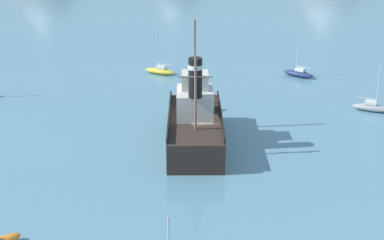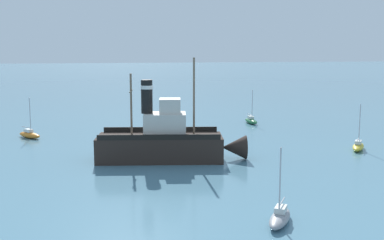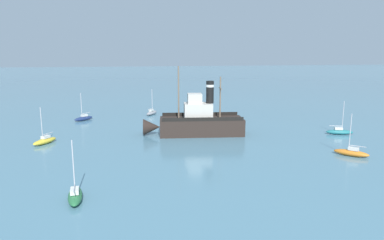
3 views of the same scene
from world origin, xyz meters
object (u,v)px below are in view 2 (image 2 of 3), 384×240
old_tugboat (166,141)px  sailboat_orange (30,134)px  sailboat_grey (280,217)px  sailboat_yellow (358,146)px  sailboat_green (251,121)px

old_tugboat → sailboat_orange: size_ratio=3.01×
sailboat_grey → sailboat_yellow: 24.90m
old_tugboat → sailboat_yellow: 20.78m
sailboat_grey → sailboat_green: (-38.39, 10.68, 0.00)m
sailboat_orange → sailboat_grey: bearing=30.1°
sailboat_green → sailboat_grey: bearing=-15.5°
sailboat_grey → old_tugboat: bearing=-166.2°
sailboat_grey → sailboat_green: bearing=164.5°
old_tugboat → sailboat_grey: size_ratio=3.01×
sailboat_green → sailboat_yellow: bearing=15.9°
old_tugboat → sailboat_yellow: old_tugboat is taller
sailboat_grey → sailboat_yellow: (-18.88, 16.23, 0.00)m
sailboat_yellow → sailboat_orange: bearing=-111.7°
sailboat_grey → sailboat_green: same height
old_tugboat → sailboat_green: 25.20m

